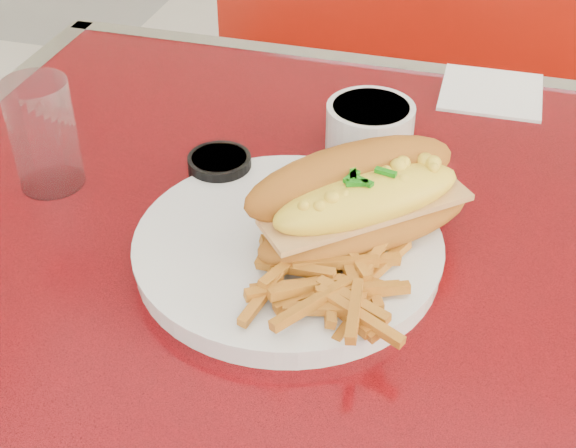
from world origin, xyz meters
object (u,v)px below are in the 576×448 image
(dinner_plate, at_px, (288,248))
(gravy_ramekin, at_px, (370,126))
(booth_bench_far, at_px, (472,200))
(water_tumbler, at_px, (44,135))
(diner_table, at_px, (438,381))
(mac_hoagie, at_px, (361,200))
(fork, at_px, (360,224))
(sauce_cup_left, at_px, (220,169))

(dinner_plate, relative_size, gravy_ramekin, 2.92)
(booth_bench_far, bearing_deg, gravy_ramekin, -100.90)
(water_tumbler, bearing_deg, diner_table, -2.43)
(gravy_ramekin, bearing_deg, booth_bench_far, 79.10)
(diner_table, relative_size, booth_bench_far, 1.03)
(booth_bench_far, distance_m, mac_hoagie, 0.99)
(diner_table, distance_m, water_tumbler, 0.49)
(booth_bench_far, bearing_deg, mac_hoagie, -96.59)
(gravy_ramekin, bearing_deg, water_tumbler, -152.74)
(fork, relative_size, sauce_cup_left, 2.03)
(dinner_plate, xyz_separation_m, sauce_cup_left, (-0.10, 0.10, 0.01))
(mac_hoagie, height_order, fork, mac_hoagie)
(dinner_plate, xyz_separation_m, fork, (0.06, 0.04, 0.01))
(booth_bench_far, bearing_deg, sauce_cup_left, -109.26)
(gravy_ramekin, bearing_deg, dinner_plate, -99.26)
(diner_table, distance_m, dinner_plate, 0.24)
(fork, distance_m, water_tumbler, 0.34)
(diner_table, xyz_separation_m, fork, (-0.10, 0.01, 0.18))
(mac_hoagie, bearing_deg, water_tumbler, 134.38)
(dinner_plate, bearing_deg, gravy_ramekin, 80.74)
(diner_table, distance_m, fork, 0.21)
(mac_hoagie, height_order, water_tumbler, water_tumbler)
(diner_table, xyz_separation_m, mac_hoagie, (-0.09, -0.01, 0.22))
(fork, relative_size, water_tumbler, 1.31)
(booth_bench_far, height_order, gravy_ramekin, booth_bench_far)
(booth_bench_far, distance_m, fork, 0.95)
(booth_bench_far, bearing_deg, diner_table, -90.00)
(diner_table, bearing_deg, booth_bench_far, 90.00)
(booth_bench_far, xyz_separation_m, water_tumbler, (-0.43, -0.79, 0.54))
(booth_bench_far, xyz_separation_m, mac_hoagie, (-0.09, -0.82, 0.54))
(booth_bench_far, relative_size, fork, 7.71)
(dinner_plate, xyz_separation_m, mac_hoagie, (0.06, 0.03, 0.05))
(mac_hoagie, bearing_deg, diner_table, -37.04)
(mac_hoagie, bearing_deg, dinner_plate, 161.89)
(diner_table, relative_size, dinner_plate, 3.33)
(gravy_ramekin, xyz_separation_m, sauce_cup_left, (-0.14, -0.11, -0.01))
(gravy_ramekin, distance_m, water_tumbler, 0.35)
(diner_table, relative_size, water_tumbler, 10.33)
(sauce_cup_left, bearing_deg, booth_bench_far, 70.74)
(booth_bench_far, relative_size, gravy_ramekin, 9.51)
(gravy_ramekin, distance_m, sauce_cup_left, 0.18)
(dinner_plate, distance_m, water_tumbler, 0.29)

